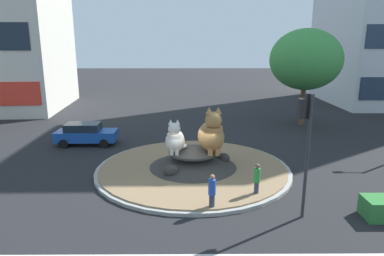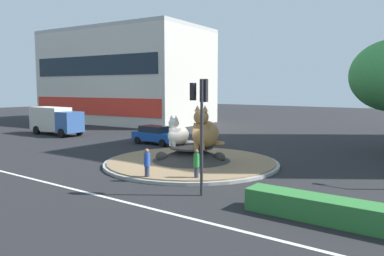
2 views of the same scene
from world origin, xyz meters
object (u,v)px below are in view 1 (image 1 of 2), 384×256
pedestrian_green_shirt (257,179)px  traffic_light_mast (306,129)px  pedestrian_blue_shirt (212,192)px  cat_statue_white (175,140)px  broadleaf_tree_behind_island (306,60)px  cat_statue_tabby (212,135)px  hatchback_near_shophouse (86,134)px

pedestrian_green_shirt → traffic_light_mast: bearing=-90.4°
traffic_light_mast → pedestrian_blue_shirt: 4.88m
cat_statue_white → pedestrian_green_shirt: (4.10, -3.62, -0.97)m
broadleaf_tree_behind_island → traffic_light_mast: bearing=-107.4°
pedestrian_green_shirt → pedestrian_blue_shirt: bearing=171.1°
cat_statue_tabby → traffic_light_mast: (3.55, -5.57, 1.76)m
cat_statue_tabby → hatchback_near_shophouse: bearing=-129.4°
broadleaf_tree_behind_island → pedestrian_green_shirt: broadleaf_tree_behind_island is taller
traffic_light_mast → hatchback_near_shophouse: 16.92m
cat_statue_tabby → traffic_light_mast: size_ratio=0.54×
cat_statue_white → hatchback_near_shophouse: 8.84m
broadleaf_tree_behind_island → pedestrian_green_shirt: (-6.95, -15.29, -4.93)m
broadleaf_tree_behind_island → hatchback_near_shophouse: 19.58m
cat_statue_white → pedestrian_blue_shirt: size_ratio=1.14×
pedestrian_green_shirt → hatchback_near_shophouse: bearing=99.4°
cat_statue_white → hatchback_near_shophouse: (-6.83, 5.51, -1.09)m
pedestrian_green_shirt → cat_statue_white: bearing=97.8°
cat_statue_tabby → pedestrian_green_shirt: (1.98, -3.72, -1.23)m
traffic_light_mast → pedestrian_blue_shirt: bearing=75.0°
traffic_light_mast → hatchback_near_shophouse: bearing=40.5°
pedestrian_blue_shirt → traffic_light_mast: bearing=-92.5°
cat_statue_white → broadleaf_tree_behind_island: (11.05, 11.67, 3.96)m
cat_statue_white → pedestrian_blue_shirt: 5.43m
pedestrian_green_shirt → hatchback_near_shophouse: (-10.93, 9.12, -0.11)m
cat_statue_tabby → hatchback_near_shophouse: cat_statue_tabby is taller
broadleaf_tree_behind_island → hatchback_near_shophouse: broadleaf_tree_behind_island is taller
traffic_light_mast → broadleaf_tree_behind_island: 18.07m
pedestrian_blue_shirt → hatchback_near_shophouse: size_ratio=0.40×
cat_statue_white → pedestrian_blue_shirt: bearing=22.4°
cat_statue_white → broadleaf_tree_behind_island: bearing=138.9°
cat_statue_white → broadleaf_tree_behind_island: size_ratio=0.24×
cat_statue_white → traffic_light_mast: size_ratio=0.38×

